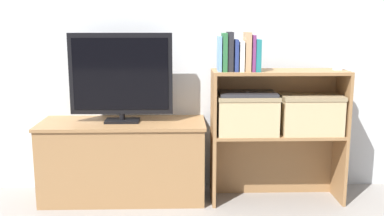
# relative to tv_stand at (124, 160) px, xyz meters

# --- Properties ---
(ground_plane) EXTENTS (16.00, 16.00, 0.00)m
(ground_plane) POSITION_rel_tv_stand_xyz_m (0.45, -0.20, -0.26)
(ground_plane) COLOR gray
(wall_back) EXTENTS (10.00, 0.05, 2.40)m
(wall_back) POSITION_rel_tv_stand_xyz_m (0.45, 0.23, 0.94)
(wall_back) COLOR silver
(wall_back) RESTS_ON ground_plane
(tv_stand) EXTENTS (1.07, 0.41, 0.52)m
(tv_stand) POSITION_rel_tv_stand_xyz_m (0.00, 0.00, 0.00)
(tv_stand) COLOR olive
(tv_stand) RESTS_ON ground_plane
(tv) EXTENTS (0.66, 0.14, 0.57)m
(tv) POSITION_rel_tv_stand_xyz_m (-0.00, -0.00, 0.56)
(tv) COLOR black
(tv) RESTS_ON tv_stand
(bookshelf_lower_tier) EXTENTS (0.85, 0.27, 0.46)m
(bookshelf_lower_tier) POSITION_rel_tv_stand_xyz_m (1.00, -0.00, 0.02)
(bookshelf_lower_tier) COLOR olive
(bookshelf_lower_tier) RESTS_ON ground_plane
(bookshelf_upper_tier) EXTENTS (0.85, 0.27, 0.40)m
(bookshelf_upper_tier) POSITION_rel_tv_stand_xyz_m (1.00, -0.01, 0.45)
(bookshelf_upper_tier) COLOR olive
(bookshelf_upper_tier) RESTS_ON bookshelf_lower_tier
(book_skyblue) EXTENTS (0.02, 0.13, 0.21)m
(book_skyblue) POSITION_rel_tv_stand_xyz_m (0.62, -0.09, 0.71)
(book_skyblue) COLOR #709ECC
(book_skyblue) RESTS_ON bookshelf_upper_tier
(book_forest) EXTENTS (0.03, 0.14, 0.23)m
(book_forest) POSITION_rel_tv_stand_xyz_m (0.65, -0.09, 0.72)
(book_forest) COLOR #286638
(book_forest) RESTS_ON bookshelf_upper_tier
(book_charcoal) EXTENTS (0.04, 0.12, 0.24)m
(book_charcoal) POSITION_rel_tv_stand_xyz_m (0.68, -0.09, 0.72)
(book_charcoal) COLOR #232328
(book_charcoal) RESTS_ON bookshelf_upper_tier
(book_navy) EXTENTS (0.02, 0.14, 0.19)m
(book_navy) POSITION_rel_tv_stand_xyz_m (0.72, -0.09, 0.70)
(book_navy) COLOR navy
(book_navy) RESTS_ON bookshelf_upper_tier
(book_ivory) EXTENTS (0.03, 0.15, 0.19)m
(book_ivory) POSITION_rel_tv_stand_xyz_m (0.75, -0.09, 0.69)
(book_ivory) COLOR silver
(book_ivory) RESTS_ON bookshelf_upper_tier
(book_tan) EXTENTS (0.04, 0.13, 0.24)m
(book_tan) POSITION_rel_tv_stand_xyz_m (0.79, -0.09, 0.72)
(book_tan) COLOR tan
(book_tan) RESTS_ON bookshelf_upper_tier
(book_plum) EXTENTS (0.02, 0.15, 0.22)m
(book_plum) POSITION_rel_tv_stand_xyz_m (0.82, -0.09, 0.71)
(book_plum) COLOR #6B2D66
(book_plum) RESTS_ON bookshelf_upper_tier
(book_teal) EXTENTS (0.03, 0.16, 0.20)m
(book_teal) POSITION_rel_tv_stand_xyz_m (0.85, -0.09, 0.70)
(book_teal) COLOR #1E7075
(book_teal) RESTS_ON bookshelf_upper_tier
(baby_monitor) EXTENTS (0.05, 0.04, 0.14)m
(baby_monitor) POSITION_rel_tv_stand_xyz_m (1.37, -0.06, 0.66)
(baby_monitor) COLOR white
(baby_monitor) RESTS_ON bookshelf_upper_tier
(storage_basket_left) EXTENTS (0.38, 0.24, 0.25)m
(storage_basket_left) POSITION_rel_tv_stand_xyz_m (0.80, -0.07, 0.33)
(storage_basket_left) COLOR tan
(storage_basket_left) RESTS_ON bookshelf_lower_tier
(storage_basket_right) EXTENTS (0.38, 0.24, 0.25)m
(storage_basket_right) POSITION_rel_tv_stand_xyz_m (1.21, -0.07, 0.33)
(storage_basket_right) COLOR tan
(storage_basket_right) RESTS_ON bookshelf_lower_tier
(laptop) EXTENTS (0.36, 0.22, 0.02)m
(laptop) POSITION_rel_tv_stand_xyz_m (0.80, -0.07, 0.45)
(laptop) COLOR #2D2D33
(laptop) RESTS_ON storage_basket_left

